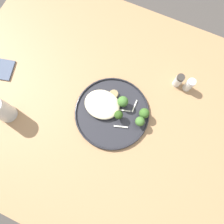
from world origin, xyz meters
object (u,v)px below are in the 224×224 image
at_px(broccoli_floret_tall_stalk, 118,115).
at_px(water_glass, 2,111).
at_px(seared_scallop_left_edge, 108,110).
at_px(broccoli_floret_near_rim, 123,102).
at_px(broccoli_floret_front_edge, 144,113).
at_px(seared_scallop_half_hidden, 114,94).
at_px(seared_scallop_tiny_bay, 104,114).
at_px(broccoli_floret_rear_charred, 140,121).
at_px(salt_shaker, 189,85).
at_px(pepper_shaker, 178,81).
at_px(seared_scallop_on_noodles, 108,101).
at_px(dinner_plate, 112,113).

height_order(broccoli_floret_tall_stalk, water_glass, water_glass).
bearing_deg(seared_scallop_left_edge, broccoli_floret_near_rim, -129.64).
bearing_deg(broccoli_floret_front_edge, seared_scallop_half_hidden, -11.63).
bearing_deg(seared_scallop_tiny_bay, broccoli_floret_rear_charred, -170.30).
xyz_separation_m(water_glass, salt_shaker, (-0.60, -0.39, -0.02)).
height_order(water_glass, pepper_shaker, water_glass).
distance_m(seared_scallop_tiny_bay, salt_shaker, 0.35).
distance_m(seared_scallop_left_edge, water_glass, 0.39).
xyz_separation_m(broccoli_floret_near_rim, broccoli_floret_tall_stalk, (-0.01, 0.05, -0.00)).
bearing_deg(broccoli_floret_front_edge, pepper_shaker, -112.00).
xyz_separation_m(seared_scallop_on_noodles, broccoli_floret_near_rim, (-0.06, -0.01, 0.03)).
distance_m(broccoli_floret_front_edge, salt_shaker, 0.22).
bearing_deg(seared_scallop_on_noodles, seared_scallop_left_edge, 117.23).
bearing_deg(water_glass, seared_scallop_left_edge, -154.25).
xyz_separation_m(seared_scallop_half_hidden, broccoli_floret_rear_charred, (-0.13, 0.06, 0.02)).
bearing_deg(pepper_shaker, dinner_plate, 49.83).
distance_m(seared_scallop_left_edge, broccoli_floret_front_edge, 0.14).
height_order(seared_scallop_tiny_bay, seared_scallop_left_edge, same).
relative_size(seared_scallop_on_noodles, broccoli_floret_near_rim, 0.45).
bearing_deg(water_glass, seared_scallop_half_hidden, -145.26).
distance_m(seared_scallop_half_hidden, salt_shaker, 0.30).
bearing_deg(water_glass, salt_shaker, -146.83).
distance_m(seared_scallop_left_edge, broccoli_floret_rear_charred, 0.13).
bearing_deg(seared_scallop_left_edge, seared_scallop_tiny_bay, 68.62).
height_order(seared_scallop_on_noodles, seared_scallop_left_edge, seared_scallop_left_edge).
distance_m(seared_scallop_on_noodles, salt_shaker, 0.32).
height_order(broccoli_floret_tall_stalk, broccoli_floret_front_edge, broccoli_floret_tall_stalk).
bearing_deg(broccoli_floret_near_rim, seared_scallop_half_hidden, -24.97).
distance_m(broccoli_floret_tall_stalk, broccoli_floret_front_edge, 0.10).
xyz_separation_m(dinner_plate, broccoli_floret_near_rim, (-0.02, -0.05, 0.04)).
bearing_deg(broccoli_floret_front_edge, seared_scallop_tiny_bay, 23.47).
xyz_separation_m(seared_scallop_tiny_bay, seared_scallop_half_hidden, (0.00, -0.09, -0.00)).
bearing_deg(dinner_plate, broccoli_floret_rear_charred, -177.94).
bearing_deg(pepper_shaker, seared_scallop_left_edge, 47.58).
relative_size(seared_scallop_on_noodles, water_glass, 0.22).
bearing_deg(water_glass, dinner_plate, -155.18).
xyz_separation_m(seared_scallop_half_hidden, water_glass, (0.35, 0.24, 0.03)).
distance_m(seared_scallop_on_noodles, broccoli_floret_tall_stalk, 0.08).
bearing_deg(salt_shaker, seared_scallop_on_noodles, 35.48).
bearing_deg(broccoli_floret_rear_charred, seared_scallop_tiny_bay, 9.70).
bearing_deg(broccoli_floret_tall_stalk, seared_scallop_half_hidden, -54.81).
distance_m(broccoli_floret_near_rim, broccoli_floret_tall_stalk, 0.05).
bearing_deg(salt_shaker, pepper_shaker, 0.00).
bearing_deg(seared_scallop_left_edge, salt_shaker, -138.04).
distance_m(seared_scallop_half_hidden, seared_scallop_on_noodles, 0.04).
distance_m(seared_scallop_left_edge, salt_shaker, 0.33).
bearing_deg(broccoli_floret_front_edge, broccoli_floret_rear_charred, 85.57).
distance_m(seared_scallop_left_edge, pepper_shaker, 0.30).
xyz_separation_m(seared_scallop_on_noodles, pepper_shaker, (-0.22, -0.19, 0.01)).
bearing_deg(pepper_shaker, seared_scallop_on_noodles, 40.55).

